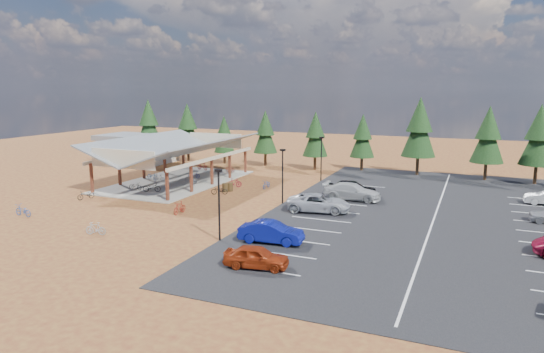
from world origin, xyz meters
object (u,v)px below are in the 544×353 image
object	(u,v)px
bike_16	(219,190)
car_4	(352,188)
bike_1	(159,177)
bike_13	(96,229)
bike_6	(194,175)
car_3	(352,192)
bike_14	(266,184)
bike_pavilion	(176,149)
bike_8	(86,195)
bike_5	(191,179)
bike_0	(135,186)
bike_7	(230,169)
trash_bin_0	(225,188)
car_2	(319,203)
bike_10	(23,210)
bike_4	(152,187)
bike_2	(152,175)
trash_bin_1	(230,187)
lamp_post_0	(219,200)
lamp_post_1	(283,172)
bike_11	(180,208)
bike_3	(202,166)
outbuilding	(138,148)
bike_15	(234,183)
lamp_post_2	(321,156)
car_1	(271,232)
car_0	(256,257)

from	to	relation	value
bike_16	car_4	bearing A→B (deg)	84.54
bike_1	bike_13	size ratio (longest dim) A/B	0.92
bike_6	car_3	xyz separation A→B (m)	(19.88, -3.46, 0.32)
bike_13	bike_14	distance (m)	20.70
bike_pavilion	bike_8	xyz separation A→B (m)	(-3.21, -10.76, -3.38)
bike_5	bike_0	bearing A→B (deg)	153.81
bike_7	car_4	distance (m)	18.81
bike_16	car_3	xyz separation A→B (m)	(12.95, 2.85, 0.40)
trash_bin_0	bike_16	world-z (taller)	trash_bin_0
trash_bin_0	bike_6	bearing A→B (deg)	144.09
bike_8	car_2	world-z (taller)	car_2
bike_1	bike_10	xyz separation A→B (m)	(-1.56, -16.82, -0.04)
bike_4	bike_6	distance (m)	8.33
bike_13	bike_16	xyz separation A→B (m)	(1.74, 15.51, -0.05)
bike_1	bike_2	size ratio (longest dim) A/B	0.96
trash_bin_1	car_3	bearing A→B (deg)	4.59
bike_6	bike_14	xyz separation A→B (m)	(10.12, -1.71, -0.05)
lamp_post_0	bike_1	bearing A→B (deg)	136.31
lamp_post_1	bike_11	bearing A→B (deg)	-134.75
bike_3	bike_13	xyz separation A→B (m)	(7.26, -27.16, -0.12)
bike_14	bike_0	bearing A→B (deg)	-153.42
outbuilding	lamp_post_1	bearing A→B (deg)	-28.89
bike_8	bike_15	world-z (taller)	bike_15
bike_4	bike_11	distance (m)	9.47
trash_bin_0	outbuilding	bearing A→B (deg)	147.98
bike_pavilion	bike_6	xyz separation A→B (m)	(0.74, 2.46, -3.31)
outbuilding	lamp_post_1	size ratio (longest dim) A/B	2.14
bike_14	bike_13	bearing A→B (deg)	-104.86
bike_5	bike_7	xyz separation A→B (m)	(0.72, 7.97, -0.06)
lamp_post_0	bike_4	bearing A→B (deg)	141.76
bike_4	bike_1	bearing A→B (deg)	9.06
lamp_post_0	lamp_post_2	size ratio (longest dim) A/B	1.00
car_1	car_2	bearing A→B (deg)	-8.96
bike_13	car_4	distance (m)	24.47
lamp_post_0	bike_10	distance (m)	18.64
bike_15	car_1	bearing A→B (deg)	171.34
bike_1	bike_11	bearing A→B (deg)	-143.38
lamp_post_1	bike_3	world-z (taller)	lamp_post_1
bike_pavilion	car_0	size ratio (longest dim) A/B	4.92
bike_16	bike_1	bearing A→B (deg)	-131.92
bike_7	bike_4	bearing A→B (deg)	-171.49
bike_10	car_2	size ratio (longest dim) A/B	0.35
bike_2	car_3	world-z (taller)	car_3
bike_0	trash_bin_1	bearing A→B (deg)	-71.53
lamp_post_0	lamp_post_1	distance (m)	12.00
car_1	lamp_post_0	bearing A→B (deg)	98.96
outbuilding	bike_13	distance (m)	36.35
bike_14	bike_5	bearing A→B (deg)	-173.90
bike_10	bike_16	xyz separation A→B (m)	(11.14, 13.82, -0.07)
bike_15	car_4	world-z (taller)	car_4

